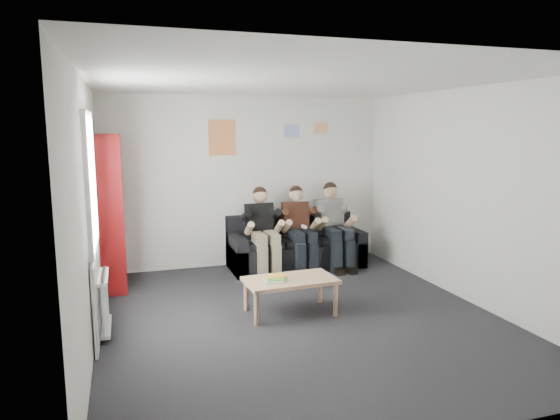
% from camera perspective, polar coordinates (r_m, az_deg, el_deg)
% --- Properties ---
extents(room_shell, '(5.00, 5.00, 5.00)m').
position_cam_1_polar(room_shell, '(5.64, 2.33, 0.75)').
color(room_shell, black).
rests_on(room_shell, ground).
extents(sofa, '(2.10, 0.86, 0.81)m').
position_cam_1_polar(sofa, '(8.01, 1.75, -4.41)').
color(sofa, black).
rests_on(sofa, ground).
extents(bookshelf, '(0.32, 0.95, 2.12)m').
position_cam_1_polar(bookshelf, '(7.24, -18.64, -0.18)').
color(bookshelf, maroon).
rests_on(bookshelf, ground).
extents(coffee_table, '(1.07, 0.59, 0.43)m').
position_cam_1_polar(coffee_table, '(5.98, 1.18, -8.32)').
color(coffee_table, tan).
rests_on(coffee_table, ground).
extents(game_cases, '(0.26, 0.22, 0.05)m').
position_cam_1_polar(game_cases, '(5.88, -0.54, -7.84)').
color(game_cases, silver).
rests_on(game_cases, coffee_table).
extents(person_left, '(0.41, 0.87, 1.31)m').
position_cam_1_polar(person_left, '(7.58, -1.94, -2.44)').
color(person_left, black).
rests_on(person_left, sofa).
extents(person_middle, '(0.41, 0.87, 1.31)m').
position_cam_1_polar(person_middle, '(7.75, 2.25, -2.18)').
color(person_middle, '#462217').
rests_on(person_middle, sofa).
extents(person_right, '(0.42, 0.90, 1.34)m').
position_cam_1_polar(person_right, '(7.96, 6.23, -1.83)').
color(person_right, white).
rests_on(person_right, sofa).
extents(radiator, '(0.10, 0.64, 0.60)m').
position_cam_1_polar(radiator, '(5.75, -19.40, -9.88)').
color(radiator, white).
rests_on(radiator, ground).
extents(window, '(0.05, 1.30, 2.36)m').
position_cam_1_polar(window, '(5.57, -20.53, -3.29)').
color(window, white).
rests_on(window, room_shell).
extents(poster_large, '(0.42, 0.01, 0.55)m').
position_cam_1_polar(poster_large, '(7.88, -6.65, 8.22)').
color(poster_large, gold).
rests_on(poster_large, room_shell).
extents(poster_blue, '(0.25, 0.01, 0.20)m').
position_cam_1_polar(poster_blue, '(8.17, 1.37, 9.01)').
color(poster_blue, '#4087DC').
rests_on(poster_blue, room_shell).
extents(poster_pink, '(0.22, 0.01, 0.18)m').
position_cam_1_polar(poster_pink, '(8.35, 4.67, 9.33)').
color(poster_pink, '#C73E81').
rests_on(poster_pink, room_shell).
extents(poster_sign, '(0.20, 0.01, 0.14)m').
position_cam_1_polar(poster_sign, '(7.78, -11.08, 9.57)').
color(poster_sign, white).
rests_on(poster_sign, room_shell).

